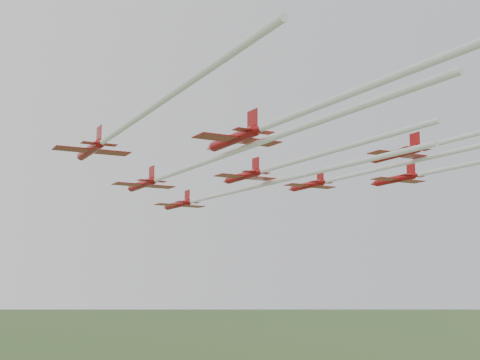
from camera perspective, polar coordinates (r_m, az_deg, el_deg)
jet_lead at (r=105.94m, az=-1.14°, el=-1.13°), size 14.78×67.53×2.75m
jet_row2_left at (r=83.85m, az=-4.00°, el=1.18°), size 16.12×66.63×2.73m
jet_row2_right at (r=100.41m, az=11.45°, el=0.85°), size 17.02×65.74×2.70m
jet_row3_left at (r=71.73m, az=-10.32°, el=4.16°), size 14.86×50.83×2.71m
jet_row3_mid at (r=87.00m, az=3.03°, el=1.11°), size 11.60×42.85×2.62m
jet_row3_right at (r=102.50m, az=17.16°, el=0.91°), size 14.40×50.25×2.76m
jet_row4_left at (r=59.27m, az=6.69°, el=6.30°), size 15.39×61.91×2.87m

